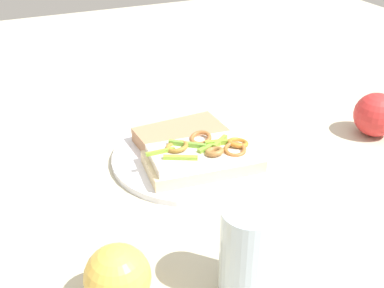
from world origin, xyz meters
TOP-DOWN VIEW (x-y plane):
  - ground_plane at (0.00, 0.00)m, footprint 2.00×2.00m
  - plate at (0.00, 0.00)m, footprint 0.26×0.26m
  - sandwich at (-0.00, -0.04)m, footprint 0.19×0.11m
  - bread_slice_side at (0.00, 0.04)m, footprint 0.15×0.10m
  - apple_1 at (-0.20, -0.24)m, footprint 0.10×0.10m
  - apple_2 at (0.33, -0.05)m, footprint 0.10×0.10m
  - drinking_glass at (-0.06, -0.28)m, footprint 0.06×0.06m

SIDE VIEW (x-z plane):
  - ground_plane at x=0.00m, z-range 0.00..0.00m
  - plate at x=0.00m, z-range 0.00..0.01m
  - bread_slice_side at x=0.00m, z-range 0.01..0.03m
  - sandwich at x=0.00m, z-range 0.00..0.05m
  - apple_1 at x=-0.20m, z-range 0.00..0.07m
  - apple_2 at x=0.33m, z-range 0.00..0.08m
  - drinking_glass at x=-0.06m, z-range 0.00..0.11m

